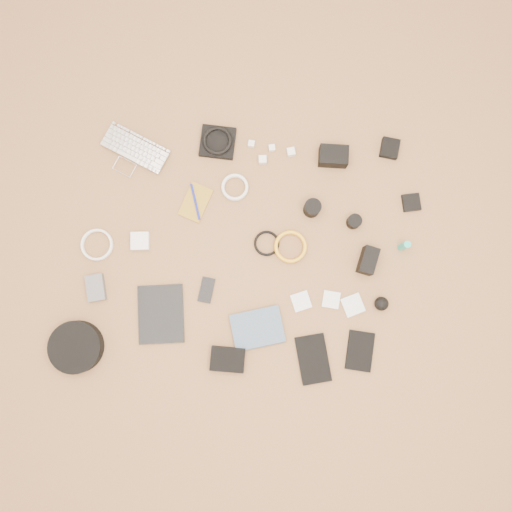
{
  "coord_description": "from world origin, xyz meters",
  "views": [
    {
      "loc": [
        0.06,
        -0.23,
        2.08
      ],
      "look_at": [
        0.05,
        -0.01,
        0.02
      ],
      "focal_mm": 35.0,
      "sensor_mm": 36.0,
      "label": 1
    }
  ],
  "objects_px": {
    "tablet": "(161,314)",
    "phone": "(207,290)",
    "headphone_case": "(76,347)",
    "dslr_camera": "(333,156)",
    "paperback": "(261,347)",
    "laptop": "(131,157)"
  },
  "relations": [
    {
      "from": "tablet",
      "to": "paperback",
      "type": "bearing_deg",
      "value": -20.84
    },
    {
      "from": "tablet",
      "to": "paperback",
      "type": "xyz_separation_m",
      "value": [
        0.42,
        -0.11,
        0.0
      ]
    },
    {
      "from": "tablet",
      "to": "headphone_case",
      "type": "height_order",
      "value": "headphone_case"
    },
    {
      "from": "dslr_camera",
      "to": "phone",
      "type": "distance_m",
      "value": 0.78
    },
    {
      "from": "tablet",
      "to": "phone",
      "type": "bearing_deg",
      "value": 25.12
    },
    {
      "from": "laptop",
      "to": "headphone_case",
      "type": "distance_m",
      "value": 0.82
    },
    {
      "from": "headphone_case",
      "to": "tablet",
      "type": "bearing_deg",
      "value": 24.52
    },
    {
      "from": "dslr_camera",
      "to": "tablet",
      "type": "xyz_separation_m",
      "value": [
        -0.68,
        -0.7,
        -0.03
      ]
    },
    {
      "from": "dslr_camera",
      "to": "paperback",
      "type": "xyz_separation_m",
      "value": [
        -0.26,
        -0.81,
        -0.02
      ]
    },
    {
      "from": "tablet",
      "to": "phone",
      "type": "height_order",
      "value": "tablet"
    },
    {
      "from": "laptop",
      "to": "tablet",
      "type": "distance_m",
      "value": 0.68
    },
    {
      "from": "paperback",
      "to": "dslr_camera",
      "type": "bearing_deg",
      "value": -32.87
    },
    {
      "from": "laptop",
      "to": "tablet",
      "type": "relative_size",
      "value": 1.18
    },
    {
      "from": "laptop",
      "to": "tablet",
      "type": "bearing_deg",
      "value": -50.43
    },
    {
      "from": "laptop",
      "to": "tablet",
      "type": "height_order",
      "value": "laptop"
    },
    {
      "from": "paperback",
      "to": "phone",
      "type": "bearing_deg",
      "value": 32.25
    },
    {
      "from": "phone",
      "to": "headphone_case",
      "type": "relative_size",
      "value": 0.49
    },
    {
      "from": "dslr_camera",
      "to": "headphone_case",
      "type": "height_order",
      "value": "dslr_camera"
    },
    {
      "from": "headphone_case",
      "to": "paperback",
      "type": "height_order",
      "value": "headphone_case"
    },
    {
      "from": "dslr_camera",
      "to": "phone",
      "type": "xyz_separation_m",
      "value": [
        -0.5,
        -0.59,
        -0.03
      ]
    },
    {
      "from": "phone",
      "to": "headphone_case",
      "type": "height_order",
      "value": "headphone_case"
    },
    {
      "from": "tablet",
      "to": "headphone_case",
      "type": "xyz_separation_m",
      "value": [
        -0.33,
        -0.15,
        0.02
      ]
    }
  ]
}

